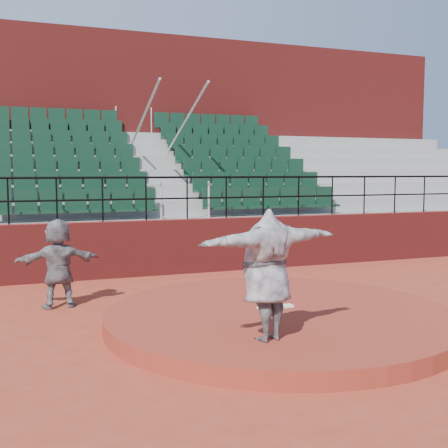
{
  "coord_description": "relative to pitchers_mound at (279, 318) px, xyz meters",
  "views": [
    {
      "loc": [
        -3.9,
        -7.85,
        2.43
      ],
      "look_at": [
        0.0,
        2.5,
        1.4
      ],
      "focal_mm": 45.0,
      "sensor_mm": 36.0,
      "label": 1
    }
  ],
  "objects": [
    {
      "name": "pitcher",
      "position": [
        -0.86,
        -1.37,
        0.98
      ],
      "size": [
        2.18,
        0.99,
        1.71
      ],
      "primitive_type": "imported",
      "rotation": [
        0.0,
        0.0,
        3.35
      ],
      "color": "black",
      "rests_on": "pitchers_mound"
    },
    {
      "name": "pitchers_mound",
      "position": [
        0.0,
        0.0,
        0.0
      ],
      "size": [
        5.5,
        5.5,
        0.25
      ],
      "primitive_type": "cylinder",
      "color": "maroon",
      "rests_on": "ground"
    },
    {
      "name": "press_box_facade",
      "position": [
        0.0,
        12.6,
        3.43
      ],
      "size": [
        24.0,
        3.0,
        7.1
      ],
      "primitive_type": "cube",
      "color": "maroon",
      "rests_on": "ground"
    },
    {
      "name": "ground",
      "position": [
        0.0,
        0.0,
        -0.12
      ],
      "size": [
        90.0,
        90.0,
        0.0
      ],
      "primitive_type": "plane",
      "color": "#9C3723",
      "rests_on": "ground"
    },
    {
      "name": "wall_railing",
      "position": [
        0.0,
        5.0,
        1.9
      ],
      "size": [
        24.04,
        0.05,
        1.03
      ],
      "color": "black",
      "rests_on": "boundary_wall"
    },
    {
      "name": "fielder",
      "position": [
        -3.18,
        2.47,
        0.68
      ],
      "size": [
        1.51,
        0.55,
        1.61
      ],
      "primitive_type": "imported",
      "rotation": [
        0.0,
        0.0,
        3.19
      ],
      "color": "black",
      "rests_on": "ground"
    },
    {
      "name": "seating_deck",
      "position": [
        0.0,
        8.64,
        1.33
      ],
      "size": [
        24.0,
        5.97,
        4.63
      ],
      "color": "gray",
      "rests_on": "ground"
    },
    {
      "name": "boundary_wall",
      "position": [
        0.0,
        5.0,
        0.53
      ],
      "size": [
        24.0,
        0.3,
        1.3
      ],
      "primitive_type": "cube",
      "color": "maroon",
      "rests_on": "ground"
    },
    {
      "name": "pitching_rubber",
      "position": [
        0.0,
        0.15,
        0.14
      ],
      "size": [
        0.6,
        0.15,
        0.03
      ],
      "primitive_type": "cube",
      "color": "white",
      "rests_on": "pitchers_mound"
    }
  ]
}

